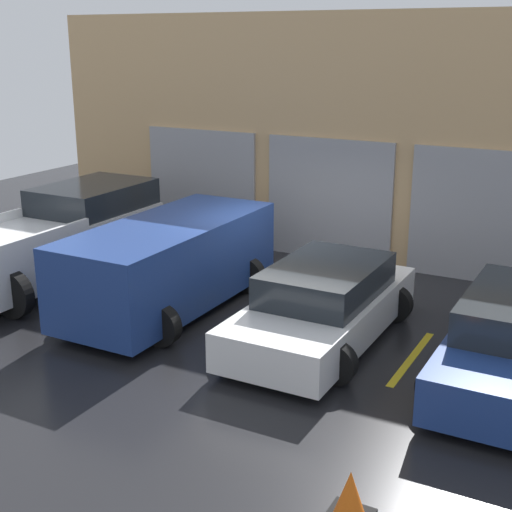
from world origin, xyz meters
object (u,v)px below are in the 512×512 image
sedan_white (324,305)px  traffic_cone (350,496)px  sedan_side (170,263)px  pickup_truck (54,239)px

sedan_white → traffic_cone: 4.64m
sedan_side → traffic_cone: size_ratio=8.55×
pickup_truck → sedan_side: pickup_truck is taller
sedan_white → sedan_side: sedan_side is taller
sedan_white → traffic_cone: bearing=-63.4°
pickup_truck → sedan_white: size_ratio=1.26×
traffic_cone → sedan_white: bearing=116.6°
sedan_white → pickup_truck: bearing=177.9°
sedan_white → traffic_cone: (2.07, -4.13, -0.35)m
sedan_white → sedan_side: bearing=-179.5°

